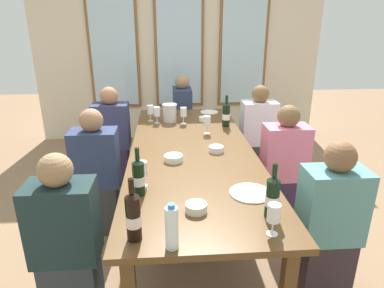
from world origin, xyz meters
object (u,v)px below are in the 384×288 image
(white_plate_1, at_px, (250,193))
(seated_person_4, at_px, (67,246))
(tasting_bowl_2, at_px, (174,158))
(seated_person_1, at_px, (257,137))
(dining_table, at_px, (192,156))
(wine_bottle_1, at_px, (139,177))
(seated_person_6, at_px, (182,118))
(white_plate_0, at_px, (209,112))
(tasting_bowl_0, at_px, (196,208))
(tasting_bowl_1, at_px, (204,119))
(wine_glass_5, at_px, (150,110))
(metal_pitcher, at_px, (170,113))
(seated_person_5, at_px, (329,227))
(seated_person_3, at_px, (283,170))
(water_bottle, at_px, (172,227))
(wine_glass_2, at_px, (207,121))
(tasting_bowl_3, at_px, (216,149))
(seated_person_0, at_px, (113,140))
(seated_person_2, at_px, (97,176))
(wine_glass_0, at_px, (183,113))
(wine_glass_1, at_px, (274,214))
(wine_bottle_2, at_px, (272,197))
(wine_glass_4, at_px, (142,169))
(wine_glass_3, at_px, (157,112))
(wine_bottle_0, at_px, (226,114))
(wine_bottle_3, at_px, (133,216))

(white_plate_1, height_order, seated_person_4, seated_person_4)
(tasting_bowl_2, distance_m, seated_person_1, 1.50)
(dining_table, distance_m, wine_bottle_1, 0.86)
(seated_person_6, bearing_deg, white_plate_0, -60.67)
(seated_person_6, bearing_deg, tasting_bowl_0, -91.07)
(tasting_bowl_1, xyz_separation_m, seated_person_1, (0.61, 0.03, -0.23))
(tasting_bowl_0, relative_size, wine_glass_5, 0.72)
(metal_pitcher, bearing_deg, seated_person_5, -60.49)
(seated_person_3, bearing_deg, water_bottle, -127.89)
(water_bottle, height_order, wine_glass_2, water_bottle)
(tasting_bowl_3, distance_m, wine_glass_5, 1.12)
(seated_person_5, bearing_deg, tasting_bowl_3, 126.74)
(metal_pitcher, distance_m, seated_person_0, 0.71)
(tasting_bowl_2, xyz_separation_m, seated_person_2, (-0.65, 0.23, -0.24))
(seated_person_5, bearing_deg, tasting_bowl_1, 109.32)
(tasting_bowl_1, distance_m, wine_glass_0, 0.27)
(wine_glass_1, distance_m, seated_person_2, 1.69)
(dining_table, bearing_deg, tasting_bowl_2, -124.84)
(wine_bottle_1, distance_m, wine_glass_2, 1.28)
(wine_bottle_2, xyz_separation_m, water_bottle, (-0.56, -0.24, -0.01))
(tasting_bowl_0, height_order, wine_glass_2, wine_glass_2)
(wine_bottle_1, bearing_deg, wine_bottle_2, -22.56)
(white_plate_0, bearing_deg, tasting_bowl_1, -105.74)
(metal_pitcher, height_order, tasting_bowl_2, metal_pitcher)
(wine_glass_4, bearing_deg, metal_pitcher, 82.38)
(tasting_bowl_1, relative_size, seated_person_4, 0.11)
(metal_pitcher, distance_m, wine_glass_4, 1.50)
(wine_bottle_2, height_order, tasting_bowl_0, wine_bottle_2)
(dining_table, relative_size, seated_person_3, 2.44)
(water_bottle, bearing_deg, seated_person_6, 86.30)
(water_bottle, relative_size, seated_person_5, 0.22)
(water_bottle, xyz_separation_m, seated_person_1, (1.00, 2.18, -0.33))
(tasting_bowl_2, height_order, wine_glass_2, wine_glass_2)
(white_plate_0, height_order, wine_glass_4, wine_glass_4)
(wine_bottle_2, xyz_separation_m, tasting_bowl_0, (-0.41, 0.08, -0.10))
(water_bottle, relative_size, wine_glass_2, 1.38)
(wine_bottle_2, height_order, wine_glass_2, wine_bottle_2)
(wine_glass_3, height_order, seated_person_4, seated_person_4)
(wine_bottle_0, bearing_deg, tasting_bowl_1, 132.33)
(water_bottle, height_order, wine_glass_4, water_bottle)
(tasting_bowl_3, distance_m, seated_person_2, 1.04)
(white_plate_0, relative_size, metal_pitcher, 1.11)
(wine_bottle_3, height_order, seated_person_5, seated_person_5)
(wine_bottle_2, height_order, tasting_bowl_2, wine_bottle_2)
(wine_bottle_2, xyz_separation_m, wine_glass_3, (-0.67, 1.85, -0.00))
(seated_person_6, bearing_deg, tasting_bowl_1, -76.81)
(metal_pitcher, bearing_deg, water_bottle, -90.52)
(tasting_bowl_0, height_order, tasting_bowl_2, tasting_bowl_0)
(dining_table, height_order, seated_person_2, seated_person_2)
(tasting_bowl_3, relative_size, seated_person_4, 0.11)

